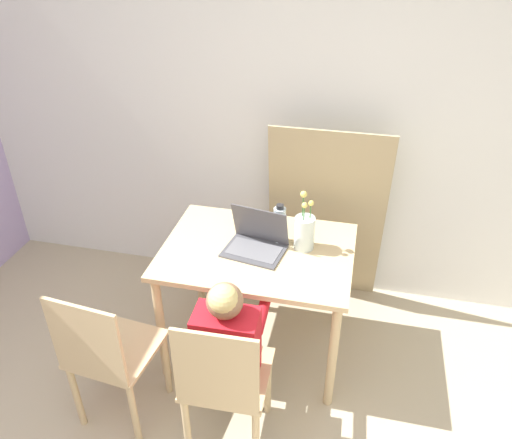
# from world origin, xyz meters

# --- Properties ---
(wall_back) EXTENTS (6.40, 0.05, 2.50)m
(wall_back) POSITION_xyz_m (0.00, 2.23, 1.25)
(wall_back) COLOR white
(wall_back) RESTS_ON ground_plane
(dining_table) EXTENTS (1.06, 0.77, 0.75)m
(dining_table) POSITION_xyz_m (-0.08, 1.47, 0.65)
(dining_table) COLOR #D6B784
(dining_table) RESTS_ON ground_plane
(chair_occupied) EXTENTS (0.41, 0.41, 0.90)m
(chair_occupied) POSITION_xyz_m (-0.08, 0.76, 0.47)
(chair_occupied) COLOR #D6B784
(chair_occupied) RESTS_ON ground_plane
(chair_spare) EXTENTS (0.44, 0.44, 0.90)m
(chair_spare) POSITION_xyz_m (-0.69, 0.79, 0.47)
(chair_spare) COLOR #D6B784
(chair_spare) RESTS_ON ground_plane
(person_seated) EXTENTS (0.32, 0.43, 1.00)m
(person_seated) POSITION_xyz_m (-0.08, 0.89, 0.63)
(person_seated) COLOR red
(person_seated) RESTS_ON ground_plane
(laptop) EXTENTS (0.36, 0.29, 0.24)m
(laptop) POSITION_xyz_m (-0.08, 1.48, 0.80)
(laptop) COLOR #4C4C51
(laptop) RESTS_ON dining_table
(flower_vase) EXTENTS (0.11, 0.11, 0.35)m
(flower_vase) POSITION_xyz_m (0.17, 1.54, 0.85)
(flower_vase) COLOR silver
(flower_vase) RESTS_ON dining_table
(water_bottle) EXTENTS (0.07, 0.07, 0.24)m
(water_bottle) POSITION_xyz_m (0.02, 1.57, 0.86)
(water_bottle) COLOR silver
(water_bottle) RESTS_ON dining_table
(cardboard_panel) EXTENTS (0.75, 0.19, 1.28)m
(cardboard_panel) POSITION_xyz_m (0.25, 2.08, 0.64)
(cardboard_panel) COLOR tan
(cardboard_panel) RESTS_ON ground_plane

